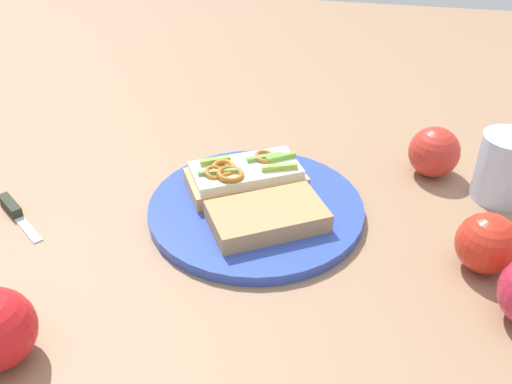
{
  "coord_description": "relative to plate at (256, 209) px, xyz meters",
  "views": [
    {
      "loc": [
        0.12,
        -0.63,
        0.47
      ],
      "look_at": [
        0.0,
        0.0,
        0.03
      ],
      "focal_mm": 41.25,
      "sensor_mm": 36.0,
      "label": 1
    }
  ],
  "objects": [
    {
      "name": "apple_0",
      "position": [
        0.23,
        0.15,
        0.03
      ],
      "size": [
        0.1,
        0.1,
        0.07
      ],
      "primitive_type": "sphere",
      "rotation": [
        0.0,
        0.0,
        3.7
      ],
      "color": "red",
      "rests_on": "ground_plane"
    },
    {
      "name": "drinking_glass",
      "position": [
        0.32,
        0.1,
        0.04
      ],
      "size": [
        0.07,
        0.07,
        0.1
      ],
      "primitive_type": "cylinder",
      "color": "silver",
      "rests_on": "ground_plane"
    },
    {
      "name": "apple_1",
      "position": [
        0.28,
        -0.05,
        0.03
      ],
      "size": [
        0.09,
        0.09,
        0.07
      ],
      "primitive_type": "sphere",
      "rotation": [
        0.0,
        0.0,
        1.23
      ],
      "color": "red",
      "rests_on": "ground_plane"
    },
    {
      "name": "knife",
      "position": [
        -0.32,
        -0.06,
        -0.0
      ],
      "size": [
        0.1,
        0.08,
        0.01
      ],
      "rotation": [
        0.0,
        0.0,
        5.6
      ],
      "color": "silver",
      "rests_on": "ground_plane"
    },
    {
      "name": "bread_slice_side",
      "position": [
        0.02,
        -0.04,
        0.02
      ],
      "size": [
        0.17,
        0.14,
        0.03
      ],
      "primitive_type": "cube",
      "rotation": [
        0.0,
        0.0,
        0.53
      ],
      "color": "tan",
      "rests_on": "plate"
    },
    {
      "name": "sandwich",
      "position": [
        -0.02,
        0.04,
        0.02
      ],
      "size": [
        0.18,
        0.15,
        0.04
      ],
      "rotation": [
        0.0,
        0.0,
        0.5
      ],
      "color": "tan",
      "rests_on": "plate"
    },
    {
      "name": "plate",
      "position": [
        0.0,
        0.0,
        0.0
      ],
      "size": [
        0.29,
        0.29,
        0.01
      ],
      "primitive_type": "cylinder",
      "color": "#2F4AB2",
      "rests_on": "ground_plane"
    },
    {
      "name": "ground_plane",
      "position": [
        0.0,
        0.0,
        -0.01
      ],
      "size": [
        2.0,
        2.0,
        0.0
      ],
      "primitive_type": "plane",
      "color": "#906E52",
      "rests_on": "ground"
    }
  ]
}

